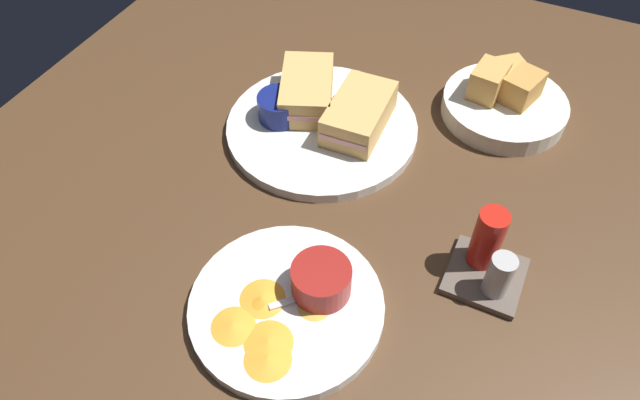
# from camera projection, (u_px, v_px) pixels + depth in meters

# --- Properties ---
(ground_plane) EXTENTS (1.10, 1.10, 0.03)m
(ground_plane) POSITION_uv_depth(u_px,v_px,m) (352.00, 168.00, 0.86)
(ground_plane) COLOR #4C331E
(plate_sandwich_main) EXTENTS (0.29, 0.29, 0.02)m
(plate_sandwich_main) POSITION_uv_depth(u_px,v_px,m) (322.00, 128.00, 0.88)
(plate_sandwich_main) COLOR silver
(plate_sandwich_main) RESTS_ON ground_plane
(sandwich_half_near) EXTENTS (0.14, 0.08, 0.05)m
(sandwich_half_near) POSITION_uv_depth(u_px,v_px,m) (359.00, 114.00, 0.86)
(sandwich_half_near) COLOR tan
(sandwich_half_near) RESTS_ON plate_sandwich_main
(sandwich_half_far) EXTENTS (0.15, 0.12, 0.05)m
(sandwich_half_far) POSITION_uv_depth(u_px,v_px,m) (307.00, 90.00, 0.89)
(sandwich_half_far) COLOR tan
(sandwich_half_far) RESTS_ON plate_sandwich_main
(ramekin_dark_sauce) EXTENTS (0.07, 0.07, 0.04)m
(ramekin_dark_sauce) POSITION_uv_depth(u_px,v_px,m) (280.00, 106.00, 0.87)
(ramekin_dark_sauce) COLOR navy
(ramekin_dark_sauce) RESTS_ON plate_sandwich_main
(spoon_by_dark_ramekin) EXTENTS (0.05, 0.10, 0.01)m
(spoon_by_dark_ramekin) POSITION_uv_depth(u_px,v_px,m) (316.00, 117.00, 0.88)
(spoon_by_dark_ramekin) COLOR silver
(spoon_by_dark_ramekin) RESTS_ON plate_sandwich_main
(plate_chips_companion) EXTENTS (0.23, 0.23, 0.02)m
(plate_chips_companion) POSITION_uv_depth(u_px,v_px,m) (287.00, 307.00, 0.68)
(plate_chips_companion) COLOR silver
(plate_chips_companion) RESTS_ON ground_plane
(ramekin_light_gravy) EXTENTS (0.07, 0.07, 0.04)m
(ramekin_light_gravy) POSITION_uv_depth(u_px,v_px,m) (321.00, 279.00, 0.67)
(ramekin_light_gravy) COLOR maroon
(ramekin_light_gravy) RESTS_ON plate_chips_companion
(spoon_by_gravy_ramekin) EXTENTS (0.08, 0.08, 0.01)m
(spoon_by_gravy_ramekin) POSITION_uv_depth(u_px,v_px,m) (326.00, 289.00, 0.69)
(spoon_by_gravy_ramekin) COLOR silver
(spoon_by_gravy_ramekin) RESTS_ON plate_chips_companion
(plantain_chip_scatter) EXTENTS (0.13, 0.12, 0.01)m
(plantain_chip_scatter) POSITION_uv_depth(u_px,v_px,m) (265.00, 323.00, 0.66)
(plantain_chip_scatter) COLOR gold
(plantain_chip_scatter) RESTS_ON plate_chips_companion
(bread_basket_rear) EXTENTS (0.19, 0.19, 0.08)m
(bread_basket_rear) POSITION_uv_depth(u_px,v_px,m) (504.00, 101.00, 0.90)
(bread_basket_rear) COLOR silver
(bread_basket_rear) RESTS_ON ground_plane
(condiment_caddy) EXTENTS (0.09, 0.09, 0.10)m
(condiment_caddy) POSITION_uv_depth(u_px,v_px,m) (489.00, 259.00, 0.70)
(condiment_caddy) COLOR brown
(condiment_caddy) RESTS_ON ground_plane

